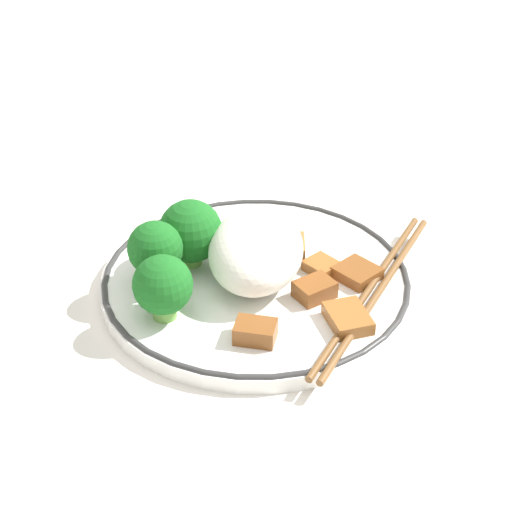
{
  "coord_description": "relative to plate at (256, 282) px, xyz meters",
  "views": [
    {
      "loc": [
        -0.55,
        -0.06,
        0.4
      ],
      "look_at": [
        0.0,
        0.0,
        0.03
      ],
      "focal_mm": 60.0,
      "sensor_mm": 36.0,
      "label": 1
    }
  ],
  "objects": [
    {
      "name": "meat_near_right",
      "position": [
        -0.05,
        -0.07,
        0.01
      ],
      "size": [
        0.04,
        0.04,
        0.01
      ],
      "color": "#995B28",
      "rests_on": "plate"
    },
    {
      "name": "meat_on_rice_edge",
      "position": [
        -0.02,
        -0.05,
        0.01
      ],
      "size": [
        0.04,
        0.04,
        0.01
      ],
      "color": "brown",
      "rests_on": "plate"
    },
    {
      "name": "broccoli_back_center",
      "position": [
        -0.02,
        0.08,
        0.04
      ],
      "size": [
        0.04,
        0.04,
        0.05
      ],
      "color": "#72AD4C",
      "rests_on": "plate"
    },
    {
      "name": "rice_mound",
      "position": [
        0.0,
        -0.0,
        0.03
      ],
      "size": [
        0.1,
        0.07,
        0.05
      ],
      "color": "white",
      "rests_on": "plate"
    },
    {
      "name": "meat_mid_left",
      "position": [
        0.01,
        -0.08,
        0.01
      ],
      "size": [
        0.04,
        0.04,
        0.01
      ],
      "color": "brown",
      "rests_on": "plate"
    },
    {
      "name": "meat_near_back",
      "position": [
        -0.08,
        -0.01,
        0.01
      ],
      "size": [
        0.02,
        0.03,
        0.01
      ],
      "color": "brown",
      "rests_on": "plate"
    },
    {
      "name": "ground_plane",
      "position": [
        0.0,
        0.0,
        -0.01
      ],
      "size": [
        3.0,
        3.0,
        0.0
      ],
      "primitive_type": "plane",
      "color": "silver"
    },
    {
      "name": "chopsticks",
      "position": [
        -0.01,
        -0.09,
        0.01
      ],
      "size": [
        0.22,
        0.09,
        0.01
      ],
      "color": "brown",
      "rests_on": "plate"
    },
    {
      "name": "meat_near_front",
      "position": [
        0.04,
        -0.02,
        0.01
      ],
      "size": [
        0.03,
        0.03,
        0.01
      ],
      "color": "#9E6633",
      "rests_on": "plate"
    },
    {
      "name": "plate",
      "position": [
        0.0,
        0.0,
        0.0
      ],
      "size": [
        0.24,
        0.24,
        0.01
      ],
      "color": "white",
      "rests_on": "ground_plane"
    },
    {
      "name": "meat_near_left",
      "position": [
        0.01,
        -0.05,
        0.01
      ],
      "size": [
        0.03,
        0.03,
        0.01
      ],
      "color": "#995B28",
      "rests_on": "plate"
    },
    {
      "name": "broccoli_back_left",
      "position": [
        0.01,
        0.05,
        0.03
      ],
      "size": [
        0.05,
        0.05,
        0.06
      ],
      "color": "#72AD4C",
      "rests_on": "plate"
    },
    {
      "name": "broccoli_back_right",
      "position": [
        -0.06,
        0.06,
        0.03
      ],
      "size": [
        0.04,
        0.04,
        0.05
      ],
      "color": "#72AD4C",
      "rests_on": "plate"
    }
  ]
}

